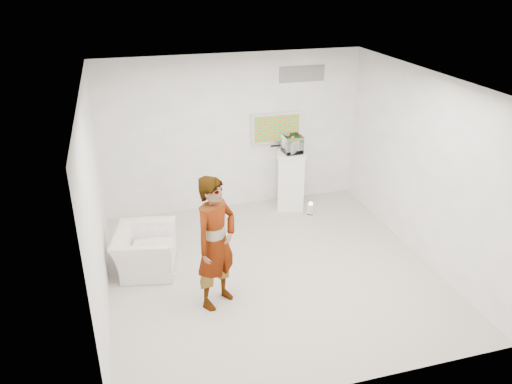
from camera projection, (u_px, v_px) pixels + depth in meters
room at (273, 184)px, 7.30m from camera, size 5.01×5.01×3.00m
tv at (276, 128)px, 9.63m from camera, size 1.00×0.08×0.60m
logo_decal at (302, 74)px, 9.37m from camera, size 0.90×0.02×0.30m
person at (216, 243)px, 6.80m from camera, size 0.85×0.79×1.95m
armchair at (145, 250)px, 7.84m from camera, size 1.10×1.20×0.67m
pedestal at (291, 180)px, 9.78m from camera, size 0.71×0.71×1.15m
floor_uplight at (310, 210)px, 9.55m from camera, size 0.25×0.25×0.30m
vitrine at (292, 144)px, 9.47m from camera, size 0.35×0.35×0.34m
console at (292, 147)px, 9.50m from camera, size 0.12×0.16×0.21m
wii_remote at (218, 182)px, 6.73m from camera, size 0.10×0.12×0.03m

